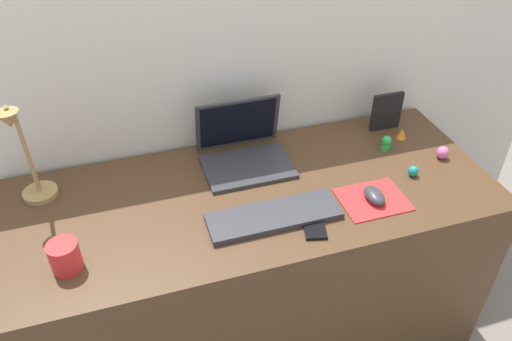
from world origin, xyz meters
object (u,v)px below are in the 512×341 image
keyboard (274,216)px  cell_phone (314,224)px  toy_figurine_teal (413,171)px  mouse (374,195)px  picture_frame (386,112)px  toy_figurine_pink (443,153)px  toy_figurine_green (386,143)px  laptop (243,147)px  coffee_mug (65,256)px  desk_lamp (26,158)px  toy_figurine_orange (402,133)px

keyboard → cell_phone: keyboard is taller
toy_figurine_teal → keyboard: bearing=-173.3°
mouse → picture_frame: bearing=57.2°
picture_frame → toy_figurine_teal: size_ratio=3.95×
keyboard → toy_figurine_pink: 0.68m
toy_figurine_green → toy_figurine_pink: 0.20m
cell_phone → toy_figurine_pink: bearing=32.0°
laptop → mouse: 0.48m
mouse → toy_figurine_teal: same height
laptop → toy_figurine_teal: laptop is taller
coffee_mug → toy_figurine_green: (1.11, 0.25, -0.02)m
desk_lamp → coffee_mug: desk_lamp is taller
laptop → mouse: (0.33, -0.34, -0.03)m
toy_figurine_orange → toy_figurine_pink: size_ratio=0.87×
keyboard → desk_lamp: size_ratio=1.11×
cell_phone → picture_frame: 0.64m
cell_phone → coffee_mug: bearing=-169.7°
laptop → toy_figurine_orange: (0.61, -0.04, -0.03)m
toy_figurine_pink → mouse: bearing=-158.3°
desk_lamp → toy_figurine_orange: desk_lamp is taller
cell_phone → toy_figurine_green: 0.50m
desk_lamp → toy_figurine_green: 1.20m
desk_lamp → toy_figurine_green: desk_lamp is taller
toy_figurine_green → coffee_mug: bearing=-167.4°
toy_figurine_orange → coffee_mug: bearing=-166.1°
keyboard → mouse: 0.33m
picture_frame → mouse: bearing=-122.8°
picture_frame → toy_figurine_pink: bearing=-67.4°
toy_figurine_orange → toy_figurine_pink: toy_figurine_pink is taller
laptop → cell_phone: 0.40m
coffee_mug → toy_figurine_pink: (1.28, 0.14, -0.02)m
picture_frame → toy_figurine_teal: bearing=-100.3°
mouse → coffee_mug: bearing=-179.8°
coffee_mug → picture_frame: bearing=17.8°
desk_lamp → toy_figurine_pink: (1.36, -0.18, -0.15)m
toy_figurine_pink → picture_frame: bearing=112.6°
toy_figurine_orange → toy_figurine_pink: 0.17m
keyboard → coffee_mug: bearing=-178.2°
toy_figurine_green → toy_figurine_pink: toy_figurine_green is taller
picture_frame → toy_figurine_orange: size_ratio=3.67×
mouse → keyboard: bearing=177.4°
mouse → coffee_mug: 0.94m
coffee_mug → toy_figurine_pink: size_ratio=1.89×
laptop → mouse: size_ratio=3.12×
keyboard → toy_figurine_green: toy_figurine_green is taller
desk_lamp → toy_figurine_orange: 1.29m
keyboard → coffee_mug: 0.60m
coffee_mug → toy_figurine_teal: 1.13m
keyboard → toy_figurine_pink: toy_figurine_pink is taller
laptop → toy_figurine_orange: 0.61m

